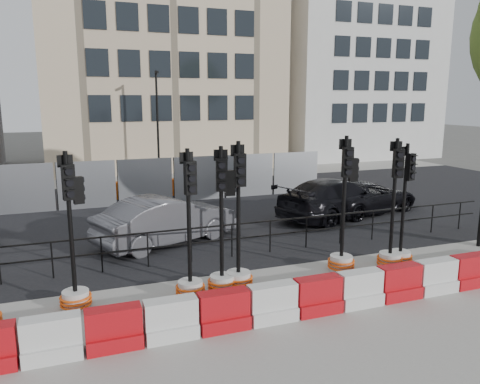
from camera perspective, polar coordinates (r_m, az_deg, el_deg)
name	(u,v)px	position (r m, az deg, el deg)	size (l,w,h in m)	color
ground	(247,271)	(12.57, 0.85, -9.67)	(120.00, 120.00, 0.00)	#51514C
sidewalk_near	(299,320)	(10.07, 7.23, -15.28)	(40.00, 6.00, 0.02)	gray
road	(184,212)	(18.98, -6.79, -2.45)	(40.00, 14.00, 0.03)	black
sidewalk_far	(148,178)	(27.65, -11.18, 1.73)	(40.00, 4.00, 0.02)	gray
building_cream	(158,31)	(33.82, -9.99, 18.77)	(15.00, 10.06, 18.00)	beige
building_white	(348,54)	(39.35, 13.01, 16.11)	(12.00, 9.06, 16.00)	silver
kerb_railing	(232,235)	(13.42, -1.00, -5.20)	(18.00, 0.04, 1.00)	black
heras_fencing	(159,184)	(21.34, -9.82, 0.91)	(14.33, 1.72, 2.00)	#93969B
lamp_post_far	(158,122)	(26.39, -10.01, 8.35)	(0.12, 0.56, 6.00)	black
barrier_row	(295,301)	(10.07, 6.75, -13.00)	(16.75, 0.50, 0.80)	red
traffic_signal_b	(75,273)	(10.78, -19.51, -9.32)	(0.68, 0.68, 3.45)	silver
traffic_signal_c	(190,269)	(10.79, -6.09, -9.31)	(0.68, 0.68, 3.45)	silver
traffic_signal_d	(222,259)	(11.02, -2.17, -8.18)	(0.68, 0.68, 3.47)	silver
traffic_signal_e	(239,260)	(11.23, -0.17, -8.29)	(0.70, 0.70, 3.56)	silver
traffic_signal_f	(343,240)	(12.59, 12.41, -5.79)	(0.71, 0.71, 3.59)	silver
traffic_signal_g	(391,242)	(13.21, 17.94, -5.87)	(0.69, 0.69, 3.51)	silver
traffic_signal_h	(402,241)	(13.53, 19.09, -5.68)	(0.66, 0.66, 3.35)	silver
car_b	(167,220)	(14.91, -8.95, -3.38)	(4.85, 3.23, 1.51)	#545459
car_c	(336,198)	(18.26, 11.62, -0.76)	(5.65, 3.80, 1.52)	black
car_d	(367,197)	(19.52, 15.18, -0.56)	(4.86, 3.09, 1.25)	black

